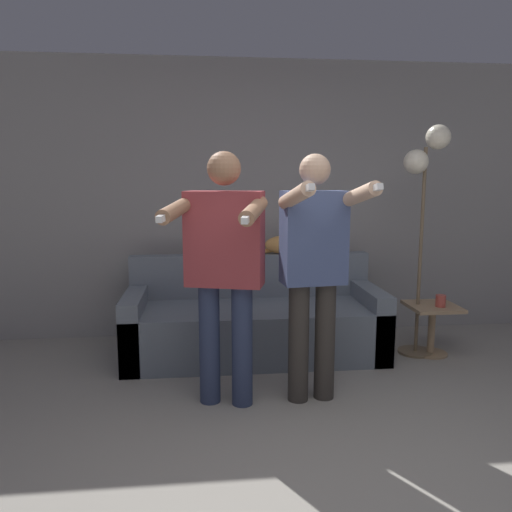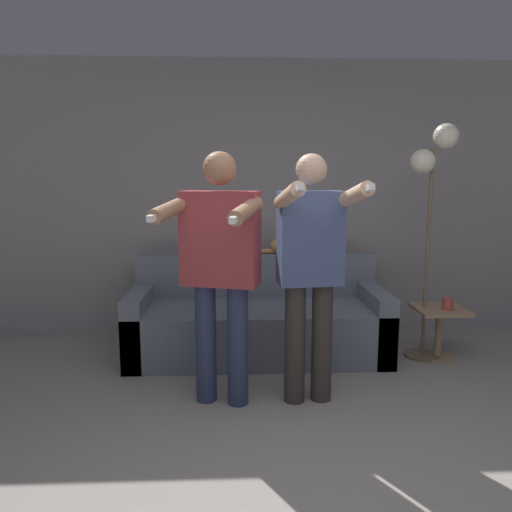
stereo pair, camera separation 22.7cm
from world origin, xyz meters
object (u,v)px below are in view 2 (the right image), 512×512
cat (290,244)px  cup (448,304)px  floor_lamp (433,177)px  person_right (311,263)px  person_left (220,260)px  side_table (439,322)px  couch (258,323)px

cat → cup: 1.42m
floor_lamp → cup: bearing=-35.5°
person_right → cat: size_ratio=3.53×
person_left → cup: bearing=36.6°
person_left → floor_lamp: (1.71, 0.81, 0.53)m
person_right → cat: (0.01, 1.25, -0.05)m
cat → cup: cat is taller
person_right → side_table: 1.58m
cup → person_right: bearing=-150.5°
person_left → side_table: bearing=38.6°
person_right → floor_lamp: 1.48m
person_left → person_right: bearing=15.5°
cat → person_right: bearing=-90.5°
couch → cup: couch is taller
couch → side_table: (1.52, -0.17, 0.04)m
cat → side_table: size_ratio=1.08×
cup → side_table: bearing=120.5°
side_table → cup: cup is taller
side_table → cat: bearing=158.2°
floor_lamp → person_left: bearing=-154.6°
cat → side_table: bearing=-21.8°
person_right → cat: 1.25m
person_right → side_table: bearing=26.7°
person_left → cup: (1.85, 0.71, -0.50)m
side_table → person_left: bearing=-157.0°
couch → person_left: bearing=-107.4°
cat → side_table: (1.21, -0.48, -0.60)m
couch → person_right: size_ratio=1.29×
cup → cat: bearing=156.4°
cat → cup: bearing=-23.6°
person_right → person_left: bearing=174.1°
couch → cup: 1.59m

